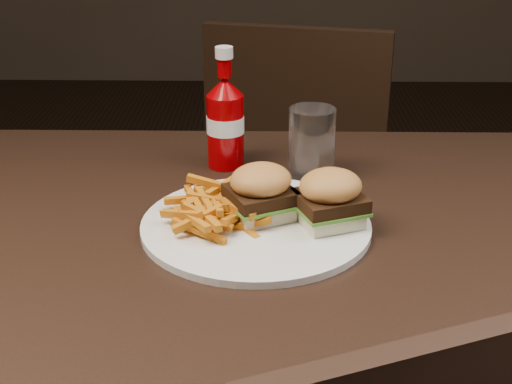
{
  "coord_description": "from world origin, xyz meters",
  "views": [
    {
      "loc": [
        0.02,
        -0.86,
        1.19
      ],
      "look_at": [
        0.01,
        0.01,
        0.8
      ],
      "focal_mm": 50.0,
      "sensor_mm": 36.0,
      "label": 1
    }
  ],
  "objects_px": {
    "dining_table": "(251,242)",
    "plate": "(256,225)",
    "ketchup_bottle": "(226,131)",
    "chair_far": "(307,190)",
    "tumbler": "(312,144)"
  },
  "relations": [
    {
      "from": "ketchup_bottle",
      "to": "plate",
      "type": "bearing_deg",
      "value": -76.85
    },
    {
      "from": "chair_far",
      "to": "plate",
      "type": "height_order",
      "value": "plate"
    },
    {
      "from": "plate",
      "to": "tumbler",
      "type": "height_order",
      "value": "tumbler"
    },
    {
      "from": "plate",
      "to": "ketchup_bottle",
      "type": "xyz_separation_m",
      "value": [
        -0.05,
        0.23,
        0.06
      ]
    },
    {
      "from": "dining_table",
      "to": "plate",
      "type": "relative_size",
      "value": 3.86
    },
    {
      "from": "chair_far",
      "to": "tumbler",
      "type": "xyz_separation_m",
      "value": [
        -0.04,
        -0.66,
        0.38
      ]
    },
    {
      "from": "ketchup_bottle",
      "to": "dining_table",
      "type": "bearing_deg",
      "value": -78.42
    },
    {
      "from": "dining_table",
      "to": "tumbler",
      "type": "relative_size",
      "value": 10.52
    },
    {
      "from": "ketchup_bottle",
      "to": "tumbler",
      "type": "bearing_deg",
      "value": -17.34
    },
    {
      "from": "dining_table",
      "to": "chair_far",
      "type": "height_order",
      "value": "dining_table"
    },
    {
      "from": "dining_table",
      "to": "chair_far",
      "type": "xyz_separation_m",
      "value": [
        0.13,
        0.85,
        -0.3
      ]
    },
    {
      "from": "plate",
      "to": "chair_far",
      "type": "bearing_deg",
      "value": 81.96
    },
    {
      "from": "chair_far",
      "to": "tumbler",
      "type": "distance_m",
      "value": 0.76
    },
    {
      "from": "plate",
      "to": "ketchup_bottle",
      "type": "distance_m",
      "value": 0.24
    },
    {
      "from": "chair_far",
      "to": "plate",
      "type": "relative_size",
      "value": 1.39
    }
  ]
}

